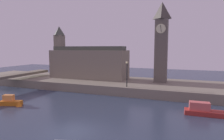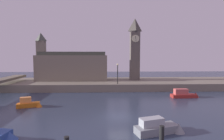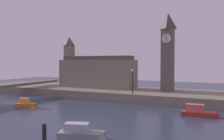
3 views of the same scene
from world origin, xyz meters
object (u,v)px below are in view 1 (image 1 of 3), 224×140
(boat_patrol_orange, at_px, (12,102))
(streetlamp, at_px, (127,71))
(parliament_hall, at_px, (87,62))
(boat_dinghy_red, at_px, (208,111))
(clock_tower, at_px, (161,41))

(boat_patrol_orange, bearing_deg, streetlamp, 39.33)
(parliament_hall, distance_m, boat_dinghy_red, 25.15)
(boat_dinghy_red, bearing_deg, parliament_hall, 151.39)
(boat_dinghy_red, bearing_deg, streetlamp, 153.33)
(clock_tower, height_order, streetlamp, clock_tower)
(clock_tower, bearing_deg, boat_dinghy_red, -60.48)
(parliament_hall, distance_m, streetlamp, 12.15)
(clock_tower, relative_size, streetlamp, 3.51)
(streetlamp, bearing_deg, boat_dinghy_red, -26.67)
(clock_tower, xyz_separation_m, parliament_hall, (-14.89, -0.26, -4.10))
(streetlamp, bearing_deg, clock_tower, 55.32)
(boat_patrol_orange, xyz_separation_m, boat_dinghy_red, (24.25, 4.91, 0.02))
(clock_tower, height_order, boat_patrol_orange, clock_tower)
(boat_dinghy_red, bearing_deg, clock_tower, 119.52)
(streetlamp, height_order, boat_dinghy_red, streetlamp)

